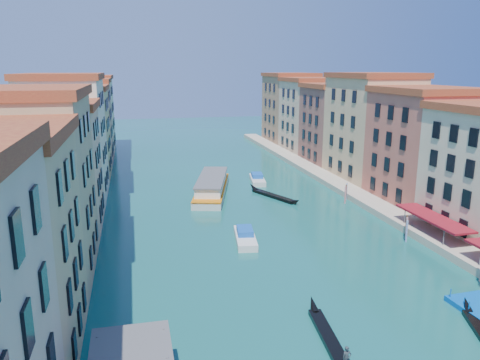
% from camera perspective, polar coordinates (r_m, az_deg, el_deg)
% --- Properties ---
extents(left_bank_palazzos, '(12.80, 128.40, 21.00)m').
position_cam_1_polar(left_bank_palazzos, '(77.85, -20.92, 3.65)').
color(left_bank_palazzos, tan).
rests_on(left_bank_palazzos, ground).
extents(right_bank_palazzos, '(12.80, 128.40, 21.00)m').
position_cam_1_polar(right_bank_palazzos, '(89.59, 17.44, 5.13)').
color(right_bank_palazzos, '#A35241').
rests_on(right_bank_palazzos, ground).
extents(quay, '(4.00, 140.00, 1.00)m').
position_cam_1_polar(quay, '(87.62, 12.50, -0.92)').
color(quay, '#ABA38A').
rests_on(quay, ground).
extents(mooring_poles_right, '(1.44, 54.24, 3.20)m').
position_cam_1_polar(mooring_poles_right, '(56.68, 25.72, -9.14)').
color(mooring_poles_right, '#53321C').
rests_on(mooring_poles_right, ground).
extents(vaporetto_far, '(9.98, 21.47, 3.12)m').
position_cam_1_polar(vaporetto_far, '(83.27, -3.44, -0.73)').
color(vaporetto_far, beige).
rests_on(vaporetto_far, ground).
extents(gondola_fore, '(2.34, 12.38, 2.47)m').
position_cam_1_polar(gondola_fore, '(40.76, 10.91, -18.46)').
color(gondola_fore, black).
rests_on(gondola_fore, ground).
extents(gondola_far, '(6.39, 12.60, 1.90)m').
position_cam_1_polar(gondola_far, '(81.30, 3.98, -1.83)').
color(gondola_far, black).
rests_on(gondola_far, ground).
extents(motorboat_mid, '(3.53, 8.03, 1.61)m').
position_cam_1_polar(motorboat_mid, '(60.85, 0.64, -6.89)').
color(motorboat_mid, silver).
rests_on(motorboat_mid, ground).
extents(motorboat_far, '(3.76, 8.32, 1.66)m').
position_cam_1_polar(motorboat_far, '(91.73, 2.12, 0.14)').
color(motorboat_far, silver).
rests_on(motorboat_far, ground).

